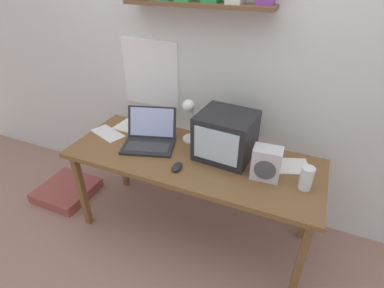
# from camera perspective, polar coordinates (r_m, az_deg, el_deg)

# --- Properties ---
(ground_plane) EXTENTS (12.00, 12.00, 0.00)m
(ground_plane) POSITION_cam_1_polar(r_m,az_deg,el_deg) (2.51, 0.00, -15.81)
(ground_plane) COLOR #A07565
(back_wall) EXTENTS (5.60, 0.24, 2.60)m
(back_wall) POSITION_cam_1_polar(r_m,az_deg,el_deg) (2.21, 5.01, 17.46)
(back_wall) COLOR silver
(back_wall) RESTS_ON ground_plane
(corner_desk) EXTENTS (1.74, 0.66, 0.70)m
(corner_desk) POSITION_cam_1_polar(r_m,az_deg,el_deg) (2.08, 0.00, -3.73)
(corner_desk) COLOR brown
(corner_desk) RESTS_ON ground_plane
(crt_monitor) EXTENTS (0.38, 0.36, 0.31)m
(crt_monitor) POSITION_cam_1_polar(r_m,az_deg,el_deg) (1.99, 6.45, 1.60)
(crt_monitor) COLOR #232326
(crt_monitor) RESTS_ON corner_desk
(laptop) EXTENTS (0.43, 0.40, 0.24)m
(laptop) POSITION_cam_1_polar(r_m,az_deg,el_deg) (2.18, -8.04, 1.57)
(laptop) COLOR #232326
(laptop) RESTS_ON corner_desk
(desk_lamp) EXTENTS (0.14, 0.16, 0.34)m
(desk_lamp) POSITION_cam_1_polar(r_m,az_deg,el_deg) (2.11, -0.41, 5.20)
(desk_lamp) COLOR white
(desk_lamp) RESTS_ON corner_desk
(juice_glass) EXTENTS (0.08, 0.08, 0.14)m
(juice_glass) POSITION_cam_1_polar(r_m,az_deg,el_deg) (1.86, 20.92, -6.27)
(juice_glass) COLOR white
(juice_glass) RESTS_ON corner_desk
(space_heater) EXTENTS (0.18, 0.13, 0.21)m
(space_heater) POSITION_cam_1_polar(r_m,az_deg,el_deg) (1.85, 13.99, -3.61)
(space_heater) COLOR silver
(space_heater) RESTS_ON corner_desk
(computer_mouse) EXTENTS (0.07, 0.11, 0.03)m
(computer_mouse) POSITION_cam_1_polar(r_m,az_deg,el_deg) (1.92, -2.89, -4.38)
(computer_mouse) COLOR #232326
(computer_mouse) RESTS_ON corner_desk
(loose_paper_near_laptop) EXTENTS (0.30, 0.25, 0.00)m
(loose_paper_near_laptop) POSITION_cam_1_polar(r_m,az_deg,el_deg) (2.05, 18.10, -3.96)
(loose_paper_near_laptop) COLOR white
(loose_paper_near_laptop) RESTS_ON corner_desk
(printed_handout) EXTENTS (0.26, 0.21, 0.00)m
(printed_handout) POSITION_cam_1_polar(r_m,az_deg,el_deg) (2.46, -11.35, 3.31)
(printed_handout) COLOR white
(printed_handout) RESTS_ON corner_desk
(open_notebook) EXTENTS (0.31, 0.23, 0.00)m
(open_notebook) POSITION_cam_1_polar(r_m,az_deg,el_deg) (2.40, -15.76, 1.99)
(open_notebook) COLOR white
(open_notebook) RESTS_ON corner_desk
(floor_cushion) EXTENTS (0.46, 0.46, 0.09)m
(floor_cushion) POSITION_cam_1_polar(r_m,az_deg,el_deg) (3.00, -22.70, -8.14)
(floor_cushion) COLOR #9E4844
(floor_cushion) RESTS_ON ground_plane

